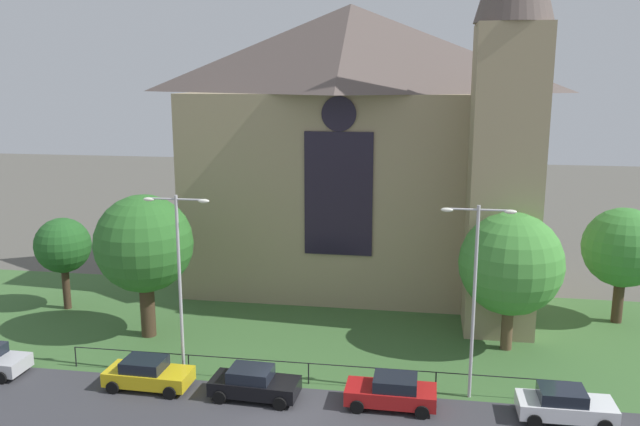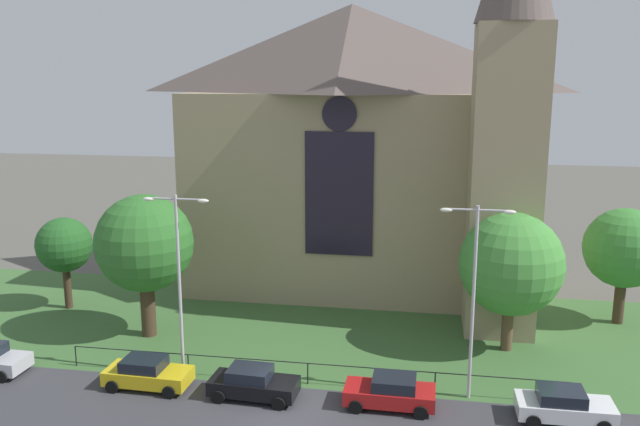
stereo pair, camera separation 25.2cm
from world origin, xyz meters
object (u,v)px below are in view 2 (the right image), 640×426
Objects in this scene: parked_car_red at (391,392)px; parked_car_white at (564,406)px; tree_left_far at (64,245)px; parked_car_black at (253,383)px; tree_right_near at (511,264)px; streetlamp_near at (179,265)px; tree_right_far at (624,248)px; tree_left_near at (144,244)px; church_building at (361,146)px; streetlamp_far at (474,280)px; parked_car_yellow at (147,373)px.

parked_car_red is 7.70m from parked_car_white.
parked_car_red is at bearing -24.04° from tree_left_far.
parked_car_black is at bearing -179.78° from parked_car_white.
streetlamp_near is (-16.78, -6.12, 0.92)m from tree_right_near.
tree_right_far is at bearing 65.93° from parked_car_white.
tree_right_near reaches higher than parked_car_red.
streetlamp_near is at bearing -50.05° from tree_left_near.
streetlamp_near is at bearing 174.66° from parked_car_white.
tree_left_far is (-7.23, 3.51, -1.31)m from tree_left_near.
tree_right_far is 26.71m from streetlamp_near.
tree_right_near is at bearing 101.66° from parked_car_white.
church_building is at bearing 46.36° from tree_left_near.
tree_left_near is 1.39× the size of tree_left_far.
streetlamp_far is 2.20× the size of parked_car_black.
tree_right_near is 0.84× the size of streetlamp_far.
parked_car_red and parked_car_white have the same top height.
tree_left_near is at bearing 114.91° from parked_car_yellow.
tree_right_near is 20.05m from parked_car_yellow.
parked_car_black is (-12.59, -7.86, -4.24)m from tree_right_near.
tree_left_near is 18.96m from streetlamp_far.
tree_right_far is 19.08m from parked_car_red.
church_building is at bearing 24.17° from tree_left_far.
tree_right_near is at bearing -143.84° from tree_right_far.
tree_right_far is 15.06m from streetlamp_far.
church_building is at bearing 66.35° from parked_car_yellow.
church_building is 6.12× the size of parked_car_yellow.
church_building reaches higher than parked_car_red.
streetlamp_near reaches higher than tree_right_far.
church_building reaches higher than streetlamp_far.
church_building is 22.17m from parked_car_yellow.
streetlamp_near is at bearing -36.36° from tree_left_far.
parked_car_yellow is (2.72, -6.31, -4.85)m from tree_left_near.
streetlamp_far is 2.23× the size of parked_car_white.
tree_right_near is at bearing 34.80° from parked_car_black.
parked_car_yellow is at bearing -152.79° from tree_right_far.
parked_car_white is (-5.66, -13.01, -4.06)m from tree_right_far.
parked_car_white is (22.41, -6.28, -4.85)m from tree_left_near.
streetlamp_far is (25.58, -8.25, 1.59)m from tree_left_far.
tree_left_far is (-18.48, -8.29, -5.99)m from church_building.
parked_car_yellow is 0.99× the size of parked_car_black.
parked_car_red is (21.94, -9.79, -3.54)m from tree_left_far.
church_building is 18.53m from streetlamp_far.
tree_right_near is 8.91m from parked_car_white.
streetlamp_near is at bearing -154.55° from tree_right_far.
tree_right_near is at bearing -47.65° from church_building.
church_building is 21.12m from tree_left_far.
tree_right_far is at bearing 36.16° from tree_right_near.
tree_right_near is 6.63m from streetlamp_far.
parked_car_white is (14.25, 0.20, 0.00)m from parked_car_black.
tree_right_far is 9.06m from tree_right_near.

